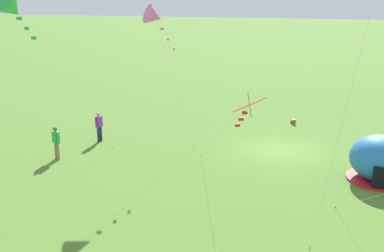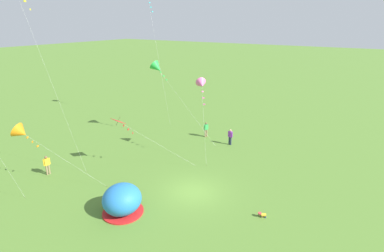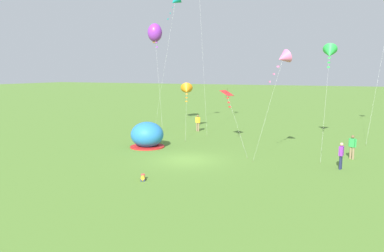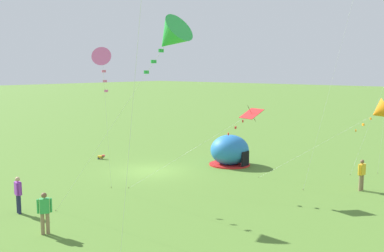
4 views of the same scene
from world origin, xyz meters
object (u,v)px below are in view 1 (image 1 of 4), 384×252
toddler_crawling (294,121)px  kite_green (10,6)px  person_far_back (56,141)px  kite_red (247,108)px  popup_tent (380,159)px  person_with_toddler (99,125)px  kite_pink (154,17)px

toddler_crawling → kite_green: kite_green is taller
person_far_back → kite_red: 11.08m
popup_tent → kite_red: (5.20, 4.93, 3.14)m
popup_tent → person_far_back: popup_tent is taller
popup_tent → person_far_back: 15.59m
popup_tent → person_with_toddler: bearing=-4.4°
person_far_back → kite_pink: size_ratio=0.22×
person_with_toddler → person_far_back: same height
person_with_toddler → kite_green: size_ratio=0.20×
person_far_back → kite_red: (-10.24, 2.79, 3.18)m
kite_red → kite_pink: 7.95m
person_with_toddler → kite_red: bearing=147.8°
person_far_back → kite_pink: 7.97m
person_far_back → kite_green: 8.64m
toddler_crawling → person_with_toddler: size_ratio=0.32×
popup_tent → person_with_toddler: 14.87m
kite_pink → toddler_crawling: bearing=-126.3°
kite_pink → person_with_toddler: bearing=-16.6°
kite_pink → kite_green: 7.50m
toddler_crawling → kite_pink: 12.51m
popup_tent → kite_green: (13.29, 7.11, 6.70)m
kite_green → popup_tent: bearing=-151.9°
person_with_toddler → person_far_back: 3.34m
popup_tent → kite_pink: size_ratio=0.37×
toddler_crawling → person_far_back: 15.10m
toddler_crawling → person_with_toddler: bearing=35.1°
person_with_toddler → popup_tent: bearing=175.6°
kite_red → popup_tent: bearing=-136.5°
kite_red → kite_pink: (5.57, -4.86, 2.94)m
person_far_back → kite_red: kite_red is taller
person_with_toddler → kite_green: kite_green is taller
toddler_crawling → kite_green: size_ratio=0.06×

